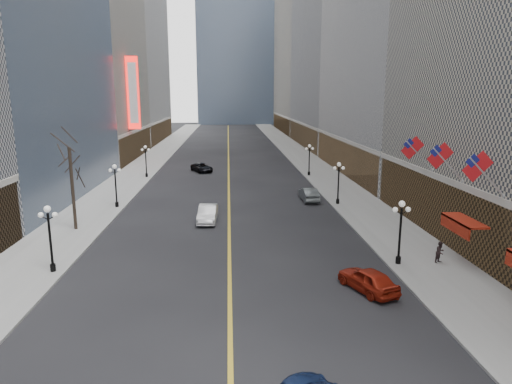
{
  "coord_description": "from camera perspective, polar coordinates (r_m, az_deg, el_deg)",
  "views": [
    {
      "loc": [
        0.04,
        0.48,
        11.72
      ],
      "look_at": [
        1.34,
        21.99,
        7.11
      ],
      "focal_mm": 32.0,
      "sensor_mm": 36.0,
      "label": 1
    }
  ],
  "objects": [
    {
      "name": "sidewalk_east",
      "position": [
        71.86,
        7.8,
        2.62
      ],
      "size": [
        6.0,
        230.0,
        0.15
      ],
      "primitive_type": "cube",
      "color": "gray",
      "rests_on": "ground"
    },
    {
      "name": "awning_c",
      "position": [
        34.71,
        24.3,
        -3.45
      ],
      "size": [
        1.4,
        4.0,
        0.93
      ],
      "color": "maroon",
      "rests_on": "ground"
    },
    {
      "name": "car_nb_mid",
      "position": [
        43.12,
        -6.06,
        -2.71
      ],
      "size": [
        1.87,
        4.82,
        1.56
      ],
      "primitive_type": "imported",
      "rotation": [
        0.0,
        0.0,
        -0.05
      ],
      "color": "#BDBDBF",
      "rests_on": "ground"
    },
    {
      "name": "bldg_east_c",
      "position": [
        110.37,
        12.91,
        18.25
      ],
      "size": [
        26.6,
        40.6,
        48.8
      ],
      "color": "#9A9A9C",
      "rests_on": "ground"
    },
    {
      "name": "bldg_west_c",
      "position": [
        92.54,
        -23.71,
        19.46
      ],
      "size": [
        26.6,
        30.6,
        50.8
      ],
      "color": "#ADA38F",
      "rests_on": "ground"
    },
    {
      "name": "streetlamp_east_2",
      "position": [
        49.75,
        10.28,
        1.65
      ],
      "size": [
        1.26,
        0.44,
        4.52
      ],
      "color": "black",
      "rests_on": "sidewalk_east"
    },
    {
      "name": "car_nb_far",
      "position": [
        71.31,
        -6.78,
        3.06
      ],
      "size": [
        4.05,
        5.35,
        1.35
      ],
      "primitive_type": "imported",
      "rotation": [
        0.0,
        0.0,
        0.43
      ],
      "color": "black",
      "rests_on": "ground"
    },
    {
      "name": "ped_east_walk",
      "position": [
        34.72,
        22.04,
        -6.98
      ],
      "size": [
        0.85,
        0.73,
        1.53
      ],
      "primitive_type": "imported",
      "rotation": [
        0.0,
        0.0,
        0.54
      ],
      "color": "black",
      "rests_on": "sidewalk_east"
    },
    {
      "name": "theatre_marquee",
      "position": [
        81.1,
        -15.11,
        11.85
      ],
      "size": [
        2.0,
        0.55,
        12.0
      ],
      "color": "red",
      "rests_on": "ground"
    },
    {
      "name": "tree_west_far",
      "position": [
        42.14,
        -22.21,
        3.69
      ],
      "size": [
        3.6,
        3.6,
        7.92
      ],
      "color": "#2D231C",
      "rests_on": "sidewalk_west"
    },
    {
      "name": "streetlamp_east_1",
      "position": [
        32.98,
        17.62,
        -4.03
      ],
      "size": [
        1.26,
        0.44,
        4.52
      ],
      "color": "black",
      "rests_on": "sidewalk_east"
    },
    {
      "name": "lane_line",
      "position": [
        80.38,
        -3.46,
        3.66
      ],
      "size": [
        0.25,
        200.0,
        0.02
      ],
      "primitive_type": "cube",
      "color": "gold",
      "rests_on": "ground"
    },
    {
      "name": "streetlamp_west_3",
      "position": [
        67.17,
        -13.61,
        4.18
      ],
      "size": [
        1.26,
        0.44,
        4.52
      ],
      "color": "black",
      "rests_on": "sidewalk_west"
    },
    {
      "name": "sidewalk_west",
      "position": [
        71.88,
        -14.68,
        2.34
      ],
      "size": [
        6.0,
        230.0,
        0.15
      ],
      "primitive_type": "cube",
      "color": "gray",
      "rests_on": "ground"
    },
    {
      "name": "car_sb_far",
      "position": [
        51.62,
        6.62,
        -0.29
      ],
      "size": [
        1.78,
        4.64,
        1.51
      ],
      "primitive_type": "imported",
      "rotation": [
        0.0,
        0.0,
        3.18
      ],
      "color": "#555B5E",
      "rests_on": "ground"
    },
    {
      "name": "bldg_east_d",
      "position": [
        152.74,
        8.31,
        19.26
      ],
      "size": [
        26.6,
        46.6,
        62.8
      ],
      "color": "#ADA38F",
      "rests_on": "ground"
    },
    {
      "name": "flag_4",
      "position": [
        35.31,
        22.26,
        3.95
      ],
      "size": [
        2.87,
        0.12,
        2.87
      ],
      "color": "#B2B2B7",
      "rests_on": "ground"
    },
    {
      "name": "car_sb_mid",
      "position": [
        28.99,
        13.81,
        -10.57
      ],
      "size": [
        3.3,
        4.66,
        1.47
      ],
      "primitive_type": "imported",
      "rotation": [
        0.0,
        0.0,
        3.55
      ],
      "color": "#9D2211",
      "rests_on": "ground"
    },
    {
      "name": "streetlamp_west_2",
      "position": [
        49.76,
        -17.17,
        1.31
      ],
      "size": [
        1.26,
        0.44,
        4.52
      ],
      "color": "black",
      "rests_on": "sidewalk_west"
    },
    {
      "name": "streetlamp_east_3",
      "position": [
        67.15,
        6.68,
        4.43
      ],
      "size": [
        1.26,
        0.44,
        4.52
      ],
      "color": "black",
      "rests_on": "sidewalk_east"
    },
    {
      "name": "flag_3",
      "position": [
        30.93,
        26.21,
        2.57
      ],
      "size": [
        2.87,
        0.12,
        2.87
      ],
      "color": "#B2B2B7",
      "rests_on": "ground"
    },
    {
      "name": "streetlamp_west_1",
      "position": [
        33.01,
        -24.41,
        -4.55
      ],
      "size": [
        1.26,
        0.44,
        4.52
      ],
      "color": "black",
      "rests_on": "sidewalk_west"
    },
    {
      "name": "flag_5",
      "position": [
        39.84,
        19.19,
        5.0
      ],
      "size": [
        2.87,
        0.12,
        2.87
      ],
      "color": "#B2B2B7",
      "rests_on": "ground"
    }
  ]
}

